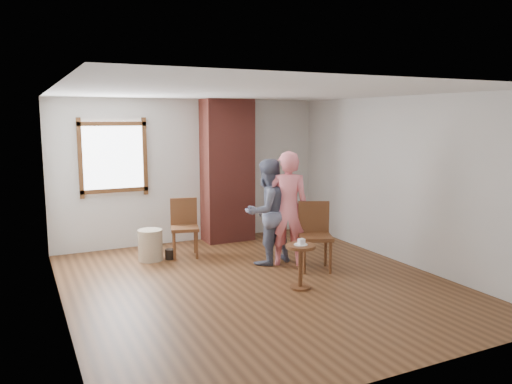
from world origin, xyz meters
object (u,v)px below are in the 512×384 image
dining_chair_left (184,224)px  dining_chair_right (315,232)px  stoneware_crock (150,245)px  man (267,212)px  side_table (301,259)px  person_pink (288,209)px

dining_chair_left → dining_chair_right: dining_chair_right is taller
stoneware_crock → dining_chair_right: bearing=-35.6°
stoneware_crock → man: (1.61, -0.96, 0.57)m
dining_chair_left → side_table: 2.41m
stoneware_crock → side_table: size_ratio=0.83×
dining_chair_right → person_pink: size_ratio=0.57×
side_table → stoneware_crock: bearing=123.8°
dining_chair_left → man: 1.46m
dining_chair_left → person_pink: size_ratio=0.53×
dining_chair_left → dining_chair_right: size_ratio=0.94×
side_table → person_pink: 1.20m
dining_chair_left → man: (1.02, -1.00, 0.29)m
dining_chair_left → person_pink: (1.27, -1.21, 0.35)m
dining_chair_right → man: (-0.52, 0.56, 0.25)m
dining_chair_left → dining_chair_right: bearing=-30.7°
man → person_pink: (0.25, -0.21, 0.07)m
dining_chair_right → side_table: bearing=-110.6°
stoneware_crock → dining_chair_left: size_ratio=0.53×
stoneware_crock → man: 1.96m
dining_chair_right → dining_chair_left: bearing=158.1°
dining_chair_left → man: bearing=-29.7°
side_table → man: (0.13, 1.24, 0.42)m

